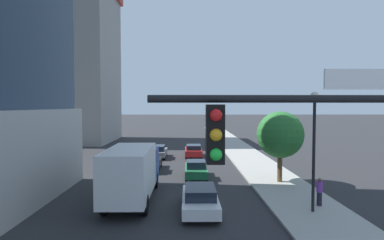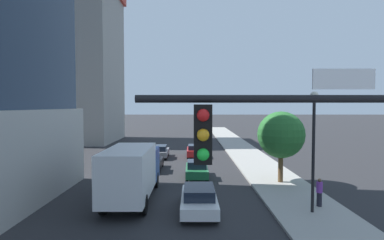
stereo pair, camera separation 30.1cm
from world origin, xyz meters
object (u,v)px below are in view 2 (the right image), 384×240
at_px(car_white, 199,199).
at_px(construction_building, 71,50).
at_px(car_black, 152,162).
at_px(traffic_light_pole, 347,176).
at_px(pedestrian_purple_shirt, 320,192).
at_px(street_lamp, 314,135).
at_px(box_truck, 133,170).
at_px(street_tree, 281,135).
at_px(car_gray, 160,151).
at_px(car_red, 196,151).
at_px(car_green, 197,169).

bearing_deg(car_white, construction_building, 120.59).
bearing_deg(construction_building, car_black, -55.12).
bearing_deg(car_white, traffic_light_pole, -78.01).
relative_size(traffic_light_pole, pedestrian_purple_shirt, 4.15).
distance_m(construction_building, street_lamp, 44.26).
relative_size(car_white, box_truck, 0.58).
height_order(street_lamp, car_white, street_lamp).
distance_m(street_tree, box_truck, 11.12).
distance_m(box_truck, pedestrian_purple_shirt, 10.91).
bearing_deg(car_gray, street_tree, -48.48).
distance_m(construction_building, car_red, 29.03).
height_order(street_lamp, street_tree, street_lamp).
bearing_deg(car_gray, traffic_light_pole, -77.48).
height_order(car_gray, car_green, car_green).
bearing_deg(street_lamp, traffic_light_pole, -108.64).
distance_m(car_white, car_green, 7.85).
bearing_deg(car_gray, pedestrian_purple_shirt, -57.71).
height_order(traffic_light_pole, car_gray, traffic_light_pole).
relative_size(street_lamp, car_gray, 1.49).
relative_size(street_lamp, pedestrian_purple_shirt, 4.06).
height_order(street_lamp, car_gray, street_lamp).
bearing_deg(car_black, car_white, -69.78).
bearing_deg(box_truck, construction_building, 116.63).
bearing_deg(car_white, street_tree, 44.51).
xyz_separation_m(car_white, pedestrian_purple_shirt, (6.77, 0.51, 0.22)).
bearing_deg(street_tree, traffic_light_pole, -102.37).
bearing_deg(street_tree, car_green, 163.90).
xyz_separation_m(car_gray, car_red, (4.01, 0.57, -0.01)).
distance_m(construction_building, box_truck, 37.90).
xyz_separation_m(street_tree, car_white, (-6.17, -6.06, -2.91)).
xyz_separation_m(car_black, box_truck, (-0.00, -8.95, 1.15)).
relative_size(car_gray, box_truck, 0.54).
bearing_deg(traffic_light_pole, car_red, 94.64).
bearing_deg(car_black, traffic_light_pole, -73.87).
distance_m(street_tree, car_white, 9.13).
height_order(car_green, pedestrian_purple_shirt, pedestrian_purple_shirt).
distance_m(car_green, car_black, 5.03).
height_order(street_tree, box_truck, street_tree).
height_order(traffic_light_pole, box_truck, traffic_light_pole).
distance_m(construction_building, car_black, 31.26).
relative_size(street_tree, box_truck, 0.65).
relative_size(traffic_light_pole, car_white, 1.41).
height_order(car_gray, car_black, car_black).
bearing_deg(traffic_light_pole, street_lamp, 71.36).
relative_size(box_truck, pedestrian_purple_shirt, 5.07).
height_order(construction_building, car_red, construction_building).
distance_m(construction_building, car_white, 41.70).
bearing_deg(car_white, car_green, 90.00).
bearing_deg(car_black, street_lamp, -48.53).
height_order(street_tree, car_red, street_tree).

